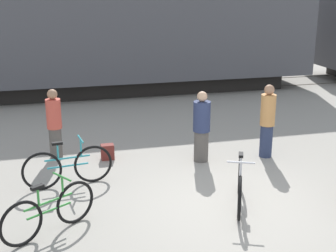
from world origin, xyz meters
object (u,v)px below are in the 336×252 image
object	(u,v)px
bicycle_teal	(68,167)
bicycle_green	(49,211)
bicycle_silver	(240,184)
person_in_red	(54,124)
backpack	(108,152)
person_in_tan	(267,121)
freight_train	(132,15)
person_in_navy	(202,127)

from	to	relation	value
bicycle_teal	bicycle_green	bearing A→B (deg)	-101.86
bicycle_silver	bicycle_teal	size ratio (longest dim) A/B	0.95
bicycle_green	bicycle_teal	size ratio (longest dim) A/B	0.84
person_in_red	backpack	xyz separation A→B (m)	(1.09, -0.41, -0.61)
bicycle_silver	person_in_tan	bearing A→B (deg)	54.22
freight_train	bicycle_green	size ratio (longest dim) A/B	28.17
person_in_navy	backpack	distance (m)	2.14
freight_train	person_in_red	distance (m)	7.22
freight_train	person_in_red	xyz separation A→B (m)	(-2.89, -6.34, -1.88)
bicycle_green	person_in_red	size ratio (longest dim) A/B	0.93
freight_train	bicycle_silver	distance (m)	9.82
person_in_navy	backpack	world-z (taller)	person_in_navy
bicycle_teal	person_in_red	xyz separation A→B (m)	(-0.19, 1.64, 0.38)
bicycle_green	person_in_navy	world-z (taller)	person_in_navy
bicycle_silver	backpack	bearing A→B (deg)	124.65
freight_train	bicycle_green	xyz separation A→B (m)	(-3.07, -9.72, -2.28)
person_in_tan	bicycle_green	bearing A→B (deg)	-134.29
bicycle_teal	backpack	distance (m)	1.54
freight_train	bicycle_teal	bearing A→B (deg)	-108.74
bicycle_silver	person_in_red	distance (m)	4.43
bicycle_teal	freight_train	bearing A→B (deg)	71.26
person_in_tan	freight_train	bearing A→B (deg)	122.44
bicycle_green	backpack	distance (m)	3.24
bicycle_teal	backpack	size ratio (longest dim) A/B	5.03
person_in_navy	person_in_red	xyz separation A→B (m)	(-3.05, 1.01, 0.01)
person_in_navy	bicycle_silver	bearing A→B (deg)	160.53
person_in_red	bicycle_teal	bearing A→B (deg)	-15.32
bicycle_green	person_in_tan	distance (m)	5.26
bicycle_green	person_in_red	xyz separation A→B (m)	(0.18, 3.39, 0.40)
bicycle_teal	person_in_tan	bearing A→B (deg)	6.89
bicycle_teal	person_in_navy	xyz separation A→B (m)	(2.87, 0.63, 0.37)
bicycle_silver	bicycle_green	world-z (taller)	bicycle_silver
freight_train	person_in_navy	bearing A→B (deg)	-88.74
bicycle_silver	bicycle_green	size ratio (longest dim) A/B	1.13
bicycle_green	person_in_tan	size ratio (longest dim) A/B	0.88
bicycle_green	person_in_navy	xyz separation A→B (m)	(3.23, 2.38, 0.39)
person_in_red	backpack	distance (m)	1.31
backpack	person_in_tan	bearing A→B (deg)	-11.49
freight_train	person_in_tan	bearing A→B (deg)	-77.53
bicycle_teal	backpack	world-z (taller)	bicycle_teal
freight_train	person_in_navy	size ratio (longest dim) A/B	26.10
bicycle_teal	person_in_navy	bearing A→B (deg)	12.39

